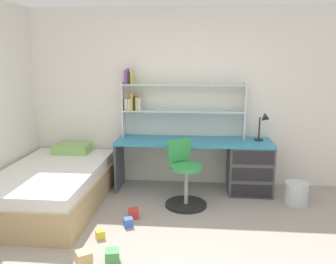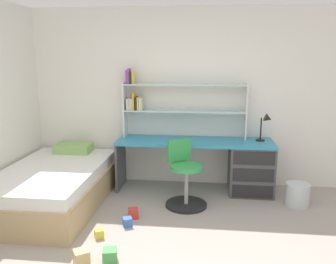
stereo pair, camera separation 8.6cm
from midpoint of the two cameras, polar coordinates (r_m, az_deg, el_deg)
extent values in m
cube|color=white|center=(4.98, 2.48, 5.66)|extent=(5.46, 0.06, 2.52)
cube|color=teal|center=(4.74, 3.71, -1.59)|extent=(2.12, 0.58, 0.04)
cube|color=#4C4C51|center=(4.88, 12.77, -5.82)|extent=(0.58, 0.55, 0.67)
cube|color=#4C4C51|center=(4.97, -8.52, -5.33)|extent=(0.03, 0.52, 0.67)
cube|color=black|center=(4.70, 13.09, -9.47)|extent=(0.52, 0.01, 0.17)
cube|color=black|center=(4.62, 13.22, -6.87)|extent=(0.52, 0.01, 0.17)
cube|color=black|center=(4.55, 13.35, -4.19)|extent=(0.52, 0.01, 0.17)
cube|color=silver|center=(4.96, -7.83, 3.68)|extent=(0.02, 0.22, 0.77)
cube|color=silver|center=(4.87, 11.99, 3.38)|extent=(0.02, 0.22, 0.77)
cube|color=silver|center=(4.84, 1.99, 3.47)|extent=(1.67, 0.22, 0.02)
cube|color=silver|center=(4.80, 2.02, 7.79)|extent=(1.67, 0.22, 0.02)
cube|color=beige|center=(4.93, -7.28, 4.59)|extent=(0.04, 0.15, 0.16)
cube|color=beige|center=(4.92, -6.75, 4.57)|extent=(0.04, 0.15, 0.16)
cube|color=gold|center=(4.91, -6.31, 5.01)|extent=(0.02, 0.18, 0.23)
cube|color=#26262D|center=(4.91, -5.93, 4.73)|extent=(0.02, 0.18, 0.18)
cube|color=yellow|center=(4.90, -5.61, 4.73)|extent=(0.02, 0.17, 0.18)
cube|color=beige|center=(4.90, -5.20, 4.67)|extent=(0.04, 0.15, 0.17)
cube|color=purple|center=(4.90, -7.49, 9.01)|extent=(0.03, 0.14, 0.19)
cube|color=purple|center=(4.90, -7.17, 9.14)|extent=(0.02, 0.16, 0.21)
cube|color=#26262D|center=(4.89, -6.84, 8.86)|extent=(0.03, 0.18, 0.16)
cube|color=yellow|center=(4.88, -6.52, 8.98)|extent=(0.02, 0.13, 0.18)
cylinder|color=black|center=(4.88, 14.24, -1.22)|extent=(0.12, 0.12, 0.02)
cylinder|color=black|center=(4.85, 14.33, 0.60)|extent=(0.02, 0.02, 0.30)
cone|color=black|center=(4.79, 15.47, 2.23)|extent=(0.12, 0.11, 0.13)
cylinder|color=black|center=(4.43, 2.41, -11.83)|extent=(0.52, 0.52, 0.03)
cylinder|color=#A5A8AD|center=(4.35, 2.43, -9.12)|extent=(0.05, 0.05, 0.48)
cylinder|color=green|center=(4.26, 2.47, -5.80)|extent=(0.40, 0.40, 0.05)
cube|color=green|center=(4.36, 1.26, -2.98)|extent=(0.29, 0.21, 0.28)
cube|color=tan|center=(4.63, -18.99, -9.37)|extent=(1.19, 1.96, 0.35)
cube|color=white|center=(4.55, -19.20, -6.51)|extent=(1.13, 1.90, 0.14)
cube|color=#8CBF66|center=(5.16, -16.01, -2.64)|extent=(0.50, 0.32, 0.12)
cylinder|color=silver|center=(4.69, 19.88, -9.51)|extent=(0.29, 0.29, 0.28)
cube|color=#3860B7|center=(3.94, -7.22, -14.57)|extent=(0.13, 0.13, 0.10)
cube|color=red|center=(4.12, -6.32, -13.23)|extent=(0.14, 0.14, 0.11)
cube|color=tan|center=(3.37, -14.45, -19.50)|extent=(0.18, 0.18, 0.13)
cube|color=#479E51|center=(3.35, -9.94, -19.56)|extent=(0.15, 0.15, 0.13)
cube|color=gold|center=(3.76, -11.78, -16.18)|extent=(0.12, 0.12, 0.09)
camera|label=1|loc=(0.04, -90.61, -0.13)|focal=36.96mm
camera|label=2|loc=(0.04, 89.39, 0.13)|focal=36.96mm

